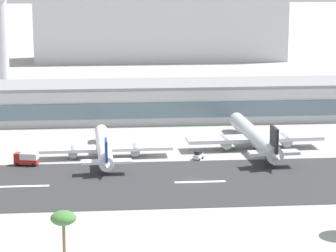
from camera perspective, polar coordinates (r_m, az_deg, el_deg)
name	(u,v)px	position (r m, az deg, el deg)	size (l,w,h in m)	color
ground_plane	(194,181)	(178.61, 1.94, -4.17)	(1400.00, 1400.00, 0.00)	#9E9E99
runway_strip	(194,182)	(177.88, 1.97, -4.23)	(800.00, 37.36, 0.08)	#2D2D30
runway_centreline_dash_3	(23,186)	(177.69, -10.82, -4.45)	(12.00, 1.20, 0.01)	white
runway_centreline_dash_4	(200,182)	(178.03, 2.42, -4.20)	(12.00, 1.20, 0.01)	white
terminal_building	(169,101)	(245.56, 0.11, 1.91)	(206.42, 21.02, 11.93)	#B7BABC
control_tower	(0,25)	(288.92, -12.50, 7.37)	(10.14, 10.14, 45.33)	silver
distant_hotel_block	(160,20)	(387.18, -0.57, 7.91)	(125.04, 29.29, 39.78)	#BCBCC1
airliner_navy_tail_gate_1	(104,148)	(198.60, -4.83, -1.65)	(36.03, 41.61, 8.68)	white
airliner_black_tail_gate_2	(256,138)	(208.00, 6.58, -0.89)	(37.71, 49.54, 10.33)	silver
service_box_truck_0	(26,159)	(194.72, -10.56, -2.41)	(6.40, 3.83, 3.25)	#B2231E
service_baggage_tug_1	(198,155)	(197.52, 2.27, -2.21)	(3.11, 3.56, 2.20)	white
palm_tree_3	(63,220)	(125.50, -7.85, -6.97)	(4.18, 4.18, 11.15)	brown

